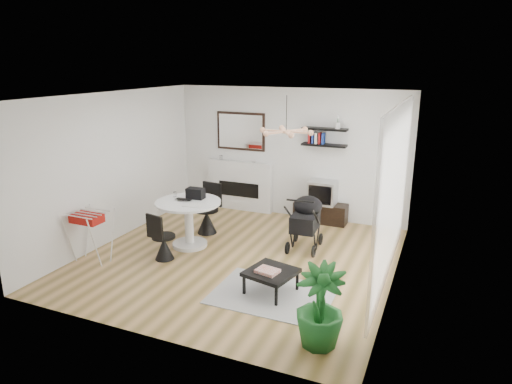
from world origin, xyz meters
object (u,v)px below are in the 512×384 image
at_px(coffee_table, 271,273).
at_px(potted_plant, 320,306).
at_px(dining_table, 189,217).
at_px(stroller, 306,224).
at_px(tv_console, 320,212).
at_px(drying_rack, 91,236).
at_px(fireplace, 240,180).
at_px(crt_tv, 323,192).

relative_size(coffee_table, potted_plant, 0.77).
height_order(dining_table, potted_plant, potted_plant).
distance_m(stroller, potted_plant, 2.92).
xyz_separation_m(dining_table, stroller, (1.93, 0.75, -0.11)).
distance_m(tv_console, coffee_table, 3.20).
bearing_deg(potted_plant, coffee_table, 135.27).
bearing_deg(drying_rack, fireplace, 73.34).
bearing_deg(fireplace, stroller, -37.67).
bearing_deg(drying_rack, potted_plant, -10.47).
bearing_deg(fireplace, tv_console, -3.72).
bearing_deg(coffee_table, stroller, 91.17).
height_order(crt_tv, stroller, stroller).
relative_size(crt_tv, potted_plant, 0.55).
height_order(crt_tv, coffee_table, crt_tv).
bearing_deg(stroller, crt_tv, 89.50).
distance_m(crt_tv, potted_plant, 4.30).
relative_size(crt_tv, dining_table, 0.48).
xyz_separation_m(fireplace, stroller, (1.99, -1.54, -0.24)).
relative_size(tv_console, potted_plant, 1.08).
distance_m(fireplace, dining_table, 2.29).
height_order(dining_table, stroller, stroller).
height_order(crt_tv, dining_table, crt_tv).
bearing_deg(potted_plant, stroller, 110.14).
bearing_deg(tv_console, crt_tv, -6.09).
distance_m(crt_tv, stroller, 1.43).
distance_m(crt_tv, dining_table, 2.85).
distance_m(dining_table, coffee_table, 2.24).
bearing_deg(tv_console, dining_table, -130.06).
xyz_separation_m(drying_rack, coffee_table, (3.11, 0.17, -0.15)).
distance_m(drying_rack, coffee_table, 3.12).
bearing_deg(potted_plant, drying_rack, 169.00).
xyz_separation_m(tv_console, drying_rack, (-2.96, -3.37, 0.25)).
bearing_deg(fireplace, potted_plant, -54.99).
bearing_deg(fireplace, crt_tv, -3.76).
xyz_separation_m(fireplace, coffee_table, (2.03, -3.32, -0.38)).
distance_m(dining_table, stroller, 2.08).
height_order(fireplace, drying_rack, fireplace).
bearing_deg(stroller, fireplace, 138.65).
bearing_deg(stroller, dining_table, -162.42).
distance_m(crt_tv, drying_rack, 4.51).
xyz_separation_m(crt_tv, potted_plant, (1.09, -4.16, -0.14)).
bearing_deg(stroller, coffee_table, -92.52).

